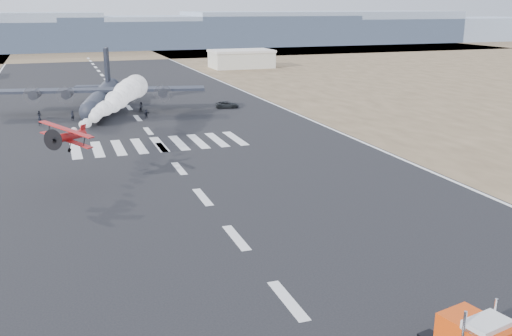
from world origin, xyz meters
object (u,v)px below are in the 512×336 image
crew_g (40,121)px  crew_c (96,111)px  hangar_right (241,59)px  crew_f (146,114)px  crew_e (86,114)px  aerobatic_biplane (68,136)px  support_vehicle (227,105)px  crew_b (103,113)px  transport_aircraft (102,96)px  crew_d (39,115)px  crew_a (72,116)px  crew_h (141,107)px

crew_g → crew_c: bearing=-148.9°
hangar_right → crew_f: 90.32m
crew_e → crew_f: size_ratio=1.08×
crew_f → aerobatic_biplane: bearing=-145.9°
support_vehicle → crew_b: crew_b is taller
crew_f → transport_aircraft: bearing=89.2°
hangar_right → support_vehicle: hangar_right is taller
crew_e → support_vehicle: bearing=-11.2°
crew_d → crew_e: (8.04, -1.44, 0.02)m
aerobatic_biplane → crew_a: bearing=106.5°
aerobatic_biplane → crew_c: size_ratio=3.38×
crew_d → support_vehicle: bearing=-131.5°
hangar_right → crew_g: hangar_right is taller
hangar_right → transport_aircraft: size_ratio=0.51×
crew_d → crew_h: bearing=-125.7°
hangar_right → crew_c: (-52.97, -72.78, -2.06)m
support_vehicle → crew_d: bearing=105.5°
crew_c → crew_e: bearing=82.9°
crew_b → crew_c: (-1.14, 2.05, 0.12)m
crew_b → crew_c: bearing=-56.9°
crew_h → crew_d: bearing=145.8°
crew_g → crew_h: bearing=-159.5°
support_vehicle → crew_b: (-24.64, -1.74, 0.16)m
support_vehicle → crew_e: bearing=108.7°
crew_a → crew_e: size_ratio=1.01×
crew_e → crew_g: crew_e is taller
crew_c → crew_h: size_ratio=1.01×
transport_aircraft → crew_d: size_ratio=23.22×
support_vehicle → aerobatic_biplane: bearing=158.9°
crew_c → crew_f: bearing=179.6°
crew_c → crew_h: bearing=-137.5°
crew_b → crew_a: bearing=18.0°
support_vehicle → crew_c: crew_c is taller
crew_e → crew_h: (10.78, 3.68, 0.07)m
transport_aircraft → crew_h: transport_aircraft is taller
crew_c → crew_f: crew_c is taller
support_vehicle → crew_e: crew_e is taller
aerobatic_biplane → transport_aircraft: (7.78, 49.19, -3.04)m
aerobatic_biplane → transport_aircraft: 49.90m
support_vehicle → transport_aircraft: bearing=93.7°
transport_aircraft → aerobatic_biplane: bearing=-86.8°
hangar_right → crew_e: 93.16m
hangar_right → aerobatic_biplane: (-59.15, -117.67, 3.01)m
transport_aircraft → crew_f: transport_aircraft is taller
crew_b → crew_h: 8.29m
aerobatic_biplane → crew_a: 41.79m
crew_c → crew_g: (-9.99, -6.60, -0.08)m
crew_g → support_vehicle: bearing=-172.4°
aerobatic_biplane → crew_g: (-3.81, 38.29, -5.15)m
crew_d → crew_h: crew_h is taller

